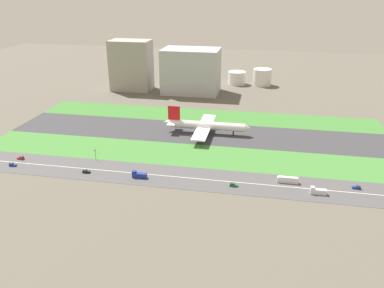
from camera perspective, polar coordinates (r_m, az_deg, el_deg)
ground_plane at (r=291.73m, az=0.81°, el=1.64°), size 800.00×800.00×0.00m
runway at (r=291.71m, az=0.81°, el=1.65°), size 280.00×46.00×0.10m
grass_median_north at (r=329.83m, az=2.08°, el=4.14°), size 280.00×36.00×0.10m
grass_median_south at (r=254.49m, az=-0.82°, el=-1.57°), size 280.00×36.00×0.10m
highway at (r=226.34m, az=-2.47°, el=-4.81°), size 280.00×28.00×0.10m
highway_centerline at (r=226.32m, az=-2.47°, el=-4.80°), size 266.00×0.50×0.01m
airliner at (r=288.72m, az=1.89°, el=2.73°), size 65.00×56.00×19.70m
truck_0 at (r=226.49m, az=-7.76°, el=-4.53°), size 8.40×2.50×4.00m
car_4 at (r=231.38m, az=22.98°, el=-5.86°), size 4.40×1.80×2.00m
car_1 at (r=238.70m, az=-15.26°, el=-3.90°), size 4.40×1.80×2.00m
bus_0 at (r=225.44m, az=13.84°, el=-5.12°), size 11.60×2.50×3.50m
car_2 at (r=270.51m, az=-23.76°, el=-1.89°), size 4.40×1.80×2.00m
truck_1 at (r=218.32m, az=17.95°, el=-6.60°), size 8.40×2.50×4.00m
car_3 at (r=216.87m, az=6.05°, el=-5.96°), size 4.40×1.80×2.00m
car_0 at (r=262.74m, az=-24.80°, el=-2.77°), size 4.40×1.80×2.00m
traffic_light at (r=252.64m, az=-13.97°, el=-1.41°), size 0.36×0.50×7.20m
terminal_building at (r=413.97m, az=-8.87°, el=11.30°), size 40.70×25.84×50.75m
hangar_building at (r=398.18m, az=-0.12°, el=10.63°), size 56.14×36.98×44.00m
fuel_tank_west at (r=439.45m, az=6.58°, el=9.60°), size 19.25×19.25×13.83m
fuel_tank_centre at (r=437.86m, az=10.23°, el=9.62°), size 19.56×19.56×17.82m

